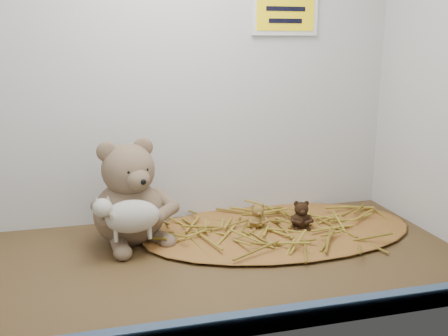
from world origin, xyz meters
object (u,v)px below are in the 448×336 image
object	(u,v)px
mini_teddy_brown	(301,213)
toy_lamb	(132,216)
main_teddy	(128,192)
mini_teddy_tan	(258,215)

from	to	relation	value
mini_teddy_brown	toy_lamb	bearing A→B (deg)	-161.93
main_teddy	toy_lamb	distance (cm)	9.42
main_teddy	mini_teddy_brown	distance (cm)	42.91
main_teddy	mini_teddy_brown	world-z (taller)	main_teddy
main_teddy	mini_teddy_tan	bearing A→B (deg)	-22.60
toy_lamb	main_teddy	bearing A→B (deg)	90.00
mini_teddy_tan	mini_teddy_brown	distance (cm)	10.91
mini_teddy_tan	main_teddy	bearing A→B (deg)	179.80
main_teddy	mini_teddy_tan	world-z (taller)	main_teddy
main_teddy	mini_teddy_brown	xyz separation A→B (cm)	(42.01, -4.49, -7.52)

